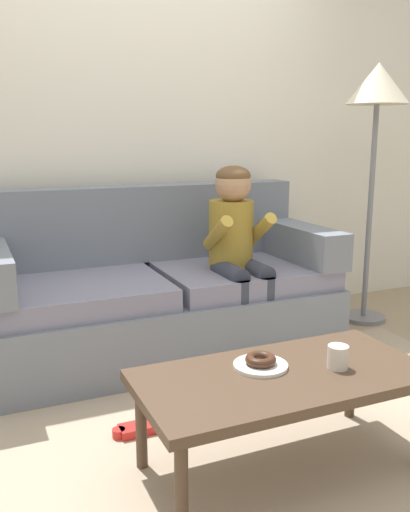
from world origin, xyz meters
The scene contains 11 objects.
ground centered at (0.00, 0.00, 0.00)m, with size 10.00×10.00×0.00m, color #9E896B.
wall_back centered at (0.00, 1.40, 1.40)m, with size 8.00×0.10×2.80m, color silver.
area_rug centered at (0.00, -0.25, 0.01)m, with size 2.90×1.71×0.01m, color tan.
couch centered at (-0.03, 0.85, 0.35)m, with size 2.03×0.90×0.97m.
coffee_table centered at (0.01, -0.50, 0.36)m, with size 1.11×0.55×0.40m.
person_child centered at (0.39, 0.64, 0.67)m, with size 0.34×0.58×1.10m.
plate centered at (-0.04, -0.42, 0.41)m, with size 0.21×0.21×0.01m, color white.
donut centered at (-0.04, -0.42, 0.43)m, with size 0.12×0.12×0.04m, color #422619.
mug centered at (0.22, -0.54, 0.45)m, with size 0.08×0.08×0.09m, color silver.
toy_controller centered at (-0.42, -0.04, 0.03)m, with size 0.23×0.09×0.05m.
floor_lamp centered at (1.48, 0.81, 1.47)m, with size 0.40×0.40×1.73m.
Camera 1 is at (-1.03, -2.14, 1.27)m, focal length 38.74 mm.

